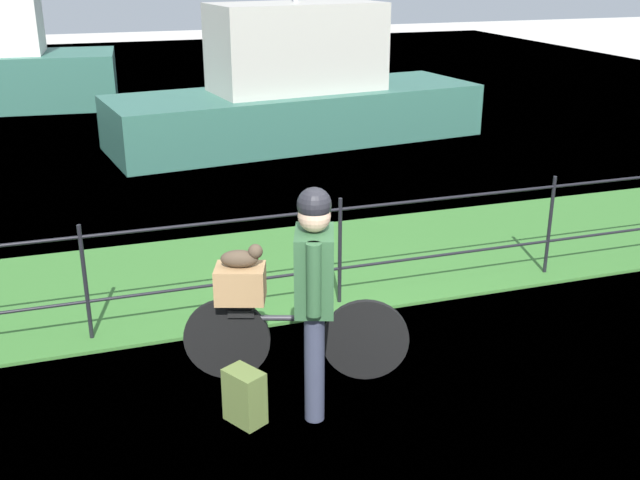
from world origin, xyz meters
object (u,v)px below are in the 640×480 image
(wooden_crate, at_px, (240,283))
(terrier_dog, at_px, (243,257))
(moored_boat_near, at_px, (297,93))
(bicycle_main, at_px, (294,337))
(cyclist_person, at_px, (314,284))
(backpack_on_paving, at_px, (245,396))

(wooden_crate, distance_m, terrier_dog, 0.21)
(terrier_dog, distance_m, moored_boat_near, 8.00)
(bicycle_main, xyz_separation_m, terrier_dog, (-0.35, 0.12, 0.66))
(wooden_crate, bearing_deg, bicycle_main, -19.16)
(cyclist_person, height_order, moored_boat_near, moored_boat_near)
(cyclist_person, bearing_deg, backpack_on_paving, 176.99)
(backpack_on_paving, bearing_deg, wooden_crate, 138.67)
(wooden_crate, height_order, backpack_on_paving, wooden_crate)
(wooden_crate, relative_size, cyclist_person, 0.22)
(wooden_crate, height_order, cyclist_person, cyclist_person)
(bicycle_main, bearing_deg, cyclist_person, -88.59)
(terrier_dog, bearing_deg, cyclist_person, -59.16)
(wooden_crate, height_order, moored_boat_near, moored_boat_near)
(cyclist_person, height_order, backpack_on_paving, cyclist_person)
(wooden_crate, xyz_separation_m, cyclist_person, (0.38, -0.61, 0.20))
(wooden_crate, relative_size, backpack_on_paving, 0.92)
(backpack_on_paving, bearing_deg, cyclist_person, 57.80)
(cyclist_person, xyz_separation_m, backpack_on_paving, (-0.51, 0.03, -0.80))
(terrier_dog, bearing_deg, moored_boat_near, 70.30)
(terrier_dog, distance_m, backpack_on_paving, 1.01)
(bicycle_main, height_order, terrier_dog, terrier_dog)
(cyclist_person, bearing_deg, moored_boat_near, 73.96)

